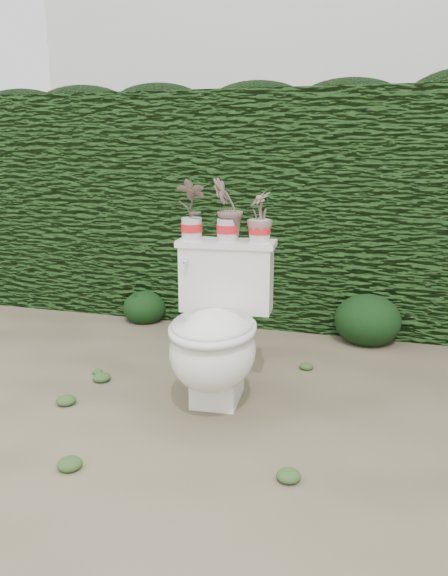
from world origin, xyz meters
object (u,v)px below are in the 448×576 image
(toilet, at_px, (217,334))
(potted_plant_right, at_px, (260,218))
(potted_plant_left, at_px, (191,210))
(potted_plant_center, at_px, (227,211))

(toilet, height_order, potted_plant_right, potted_plant_right)
(potted_plant_left, xyz_separation_m, potted_plant_right, (0.35, 0.03, -0.03))
(toilet, xyz_separation_m, potted_plant_right, (0.15, 0.25, 0.54))
(toilet, relative_size, potted_plant_right, 3.34)
(toilet, bearing_deg, potted_plant_left, 127.30)
(potted_plant_left, bearing_deg, potted_plant_right, -170.78)
(potted_plant_right, bearing_deg, toilet, -57.71)
(potted_plant_center, height_order, potted_plant_right, potted_plant_center)
(potted_plant_right, bearing_deg, potted_plant_left, -112.47)
(toilet, height_order, potted_plant_left, potted_plant_left)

